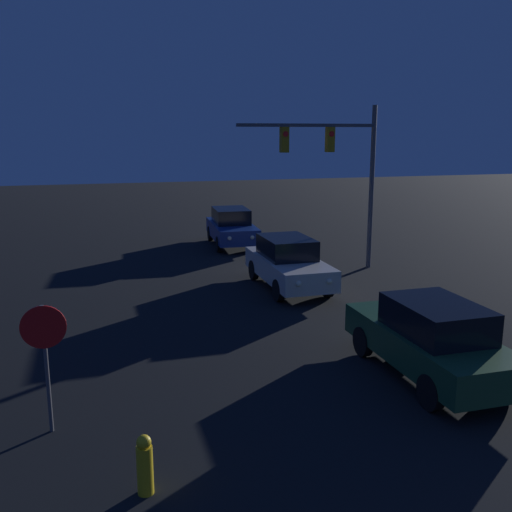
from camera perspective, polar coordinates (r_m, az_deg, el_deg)
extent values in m
cube|color=#1E4728|center=(12.98, 16.85, -8.50)|extent=(1.82, 4.53, 0.69)
cube|color=black|center=(12.58, 17.60, -5.94)|extent=(1.54, 2.21, 0.67)
cylinder|color=black|center=(13.83, 10.64, -8.40)|extent=(0.20, 0.70, 0.70)
cylinder|color=black|center=(14.63, 16.50, -7.54)|extent=(0.20, 0.70, 0.70)
cylinder|color=black|center=(11.61, 17.08, -12.90)|extent=(0.20, 0.70, 0.70)
cylinder|color=black|center=(12.55, 23.55, -11.45)|extent=(0.20, 0.70, 0.70)
sphere|color=#F9EFC6|center=(14.58, 10.31, -5.58)|extent=(0.18, 0.18, 0.18)
sphere|color=#F9EFC6|center=(15.04, 13.71, -5.18)|extent=(0.18, 0.18, 0.18)
cube|color=beige|center=(19.29, 3.29, -1.20)|extent=(1.81, 4.52, 0.69)
cube|color=black|center=(19.35, 3.09, 0.91)|extent=(1.53, 2.20, 0.67)
cylinder|color=black|center=(18.41, 7.17, -3.04)|extent=(0.20, 0.70, 0.70)
cylinder|color=black|center=(17.83, 2.25, -3.46)|extent=(0.20, 0.70, 0.70)
cylinder|color=black|center=(20.93, 4.14, -1.11)|extent=(0.20, 0.70, 0.70)
cylinder|color=black|center=(20.42, -0.23, -1.41)|extent=(0.20, 0.70, 0.70)
sphere|color=#F9EFC6|center=(17.39, 7.34, -2.55)|extent=(0.18, 0.18, 0.18)
sphere|color=#F9EFC6|center=(17.03, 4.27, -2.80)|extent=(0.18, 0.18, 0.18)
cube|color=navy|center=(26.60, -2.43, 2.55)|extent=(2.11, 4.64, 0.69)
cube|color=black|center=(26.72, -2.53, 4.07)|extent=(1.68, 2.30, 0.67)
cylinder|color=black|center=(25.47, -0.04, 1.34)|extent=(0.25, 0.72, 0.70)
cylinder|color=black|center=(25.17, -3.74, 1.18)|extent=(0.25, 0.72, 0.70)
cylinder|color=black|center=(28.17, -1.26, 2.40)|extent=(0.25, 0.72, 0.70)
cylinder|color=black|center=(27.90, -4.60, 2.26)|extent=(0.25, 0.72, 0.70)
sphere|color=#F9EFC6|center=(24.48, -0.37, 1.87)|extent=(0.18, 0.18, 0.18)
sphere|color=#F9EFC6|center=(24.29, -2.66, 1.78)|extent=(0.18, 0.18, 0.18)
cylinder|color=#4C4C51|center=(22.32, 11.47, 6.64)|extent=(0.18, 0.18, 6.17)
cube|color=#4C4C51|center=(21.12, 5.19, 12.89)|extent=(5.30, 0.12, 0.12)
cube|color=#A57F14|center=(21.46, 7.41, 11.47)|extent=(0.28, 0.28, 0.90)
cylinder|color=red|center=(21.32, 7.59, 12.01)|extent=(0.20, 0.02, 0.20)
cube|color=#A57F14|center=(20.81, 2.85, 11.53)|extent=(0.28, 0.28, 0.90)
cylinder|color=red|center=(20.67, 2.99, 12.09)|extent=(0.20, 0.02, 0.20)
cylinder|color=#4C4C51|center=(10.68, -20.18, -10.63)|extent=(0.07, 0.07, 2.33)
cylinder|color=red|center=(10.39, -20.50, -6.69)|extent=(0.76, 0.03, 0.76)
cylinder|color=gold|center=(9.00, -11.04, -20.27)|extent=(0.24, 0.24, 0.75)
sphere|color=gold|center=(8.77, -11.16, -17.80)|extent=(0.22, 0.22, 0.22)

